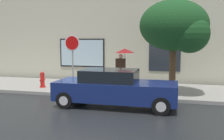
{
  "coord_description": "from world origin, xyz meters",
  "views": [
    {
      "loc": [
        3.16,
        -9.52,
        2.54
      ],
      "look_at": [
        0.31,
        1.8,
        1.2
      ],
      "focal_mm": 40.3,
      "sensor_mm": 36.0,
      "label": 1
    }
  ],
  "objects_px": {
    "fire_hydrant": "(42,80)",
    "stop_sign": "(72,51)",
    "street_tree": "(177,27)",
    "pedestrian_with_umbrella": "(123,56)",
    "parked_car": "(114,88)"
  },
  "relations": [
    {
      "from": "pedestrian_with_umbrella",
      "to": "street_tree",
      "type": "distance_m",
      "value": 3.28
    },
    {
      "from": "parked_car",
      "to": "street_tree",
      "type": "xyz_separation_m",
      "value": [
        2.3,
        2.29,
        2.44
      ]
    },
    {
      "from": "stop_sign",
      "to": "pedestrian_with_umbrella",
      "type": "bearing_deg",
      "value": 35.97
    },
    {
      "from": "pedestrian_with_umbrella",
      "to": "stop_sign",
      "type": "height_order",
      "value": "stop_sign"
    },
    {
      "from": "fire_hydrant",
      "to": "stop_sign",
      "type": "distance_m",
      "value": 2.38
    },
    {
      "from": "pedestrian_with_umbrella",
      "to": "fire_hydrant",
      "type": "bearing_deg",
      "value": -162.03
    },
    {
      "from": "street_tree",
      "to": "pedestrian_with_umbrella",
      "type": "bearing_deg",
      "value": 154.32
    },
    {
      "from": "fire_hydrant",
      "to": "pedestrian_with_umbrella",
      "type": "bearing_deg",
      "value": 17.97
    },
    {
      "from": "pedestrian_with_umbrella",
      "to": "street_tree",
      "type": "bearing_deg",
      "value": -25.68
    },
    {
      "from": "parked_car",
      "to": "fire_hydrant",
      "type": "height_order",
      "value": "parked_car"
    },
    {
      "from": "parked_car",
      "to": "stop_sign",
      "type": "relative_size",
      "value": 1.75
    },
    {
      "from": "parked_car",
      "to": "pedestrian_with_umbrella",
      "type": "relative_size",
      "value": 2.34
    },
    {
      "from": "pedestrian_with_umbrella",
      "to": "street_tree",
      "type": "xyz_separation_m",
      "value": [
        2.68,
        -1.29,
        1.4
      ]
    },
    {
      "from": "fire_hydrant",
      "to": "street_tree",
      "type": "height_order",
      "value": "street_tree"
    },
    {
      "from": "street_tree",
      "to": "stop_sign",
      "type": "bearing_deg",
      "value": -176.35
    }
  ]
}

